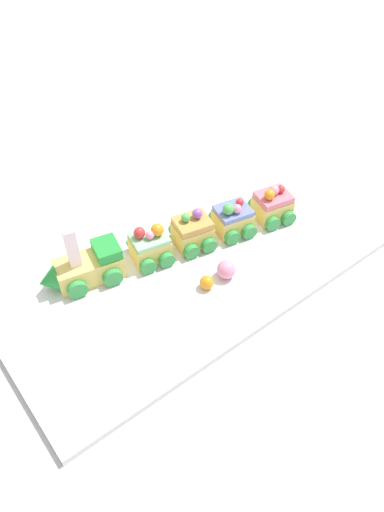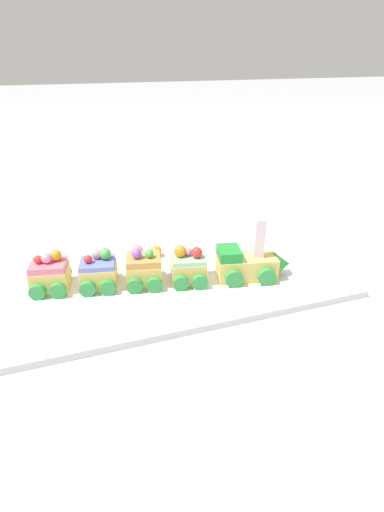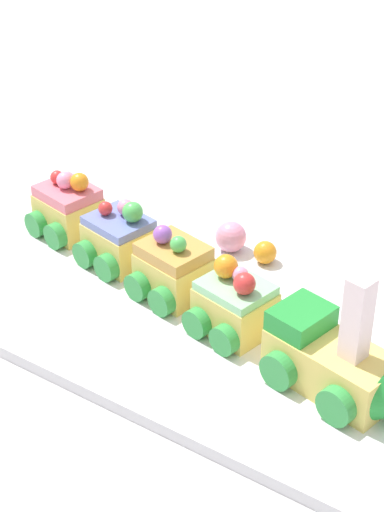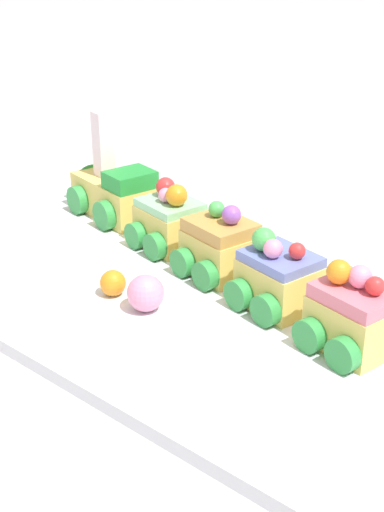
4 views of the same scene
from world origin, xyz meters
name	(u,v)px [view 3 (image 3 of 4)]	position (x,y,z in m)	size (l,w,h in m)	color
ground_plane	(229,305)	(0.00, 0.00, 0.00)	(10.00, 10.00, 0.00)	#B2B2B7
display_board	(229,300)	(0.00, 0.00, 0.01)	(0.63, 0.36, 0.01)	white
cake_train_locomotive	(340,365)	(0.15, -0.07, 0.04)	(0.14, 0.09, 0.11)	#EACC66
cake_car_mint	(235,305)	(0.03, -0.04, 0.04)	(0.07, 0.08, 0.07)	#EACC66
cake_car_caramel	(173,270)	(-0.04, -0.03, 0.04)	(0.07, 0.08, 0.07)	#EACC66
cake_car_blueberry	(120,239)	(-0.12, -0.01, 0.04)	(0.07, 0.08, 0.07)	#EACC66
cake_car_strawberry	(69,209)	(-0.20, 0.01, 0.04)	(0.07, 0.08, 0.07)	#EACC66
gumball_pink	(231,237)	(-0.04, 0.07, 0.03)	(0.03, 0.03, 0.03)	pink
gumball_orange	(261,251)	(0.00, 0.07, 0.02)	(0.02, 0.02, 0.02)	orange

